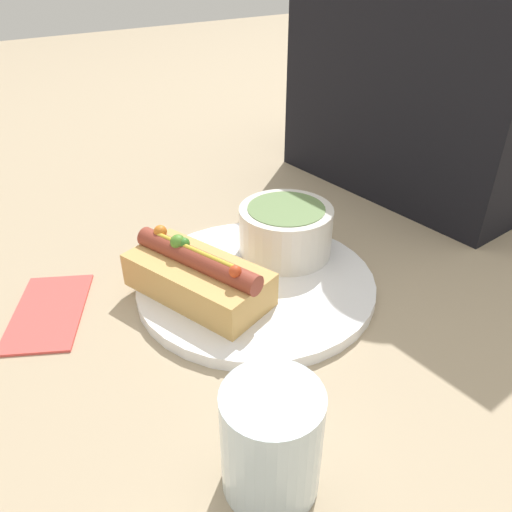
% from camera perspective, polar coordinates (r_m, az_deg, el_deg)
% --- Properties ---
extents(ground_plane, '(4.00, 4.00, 0.00)m').
position_cam_1_polar(ground_plane, '(0.58, 0.00, -3.70)').
color(ground_plane, tan).
extents(dinner_plate, '(0.27, 0.27, 0.01)m').
position_cam_1_polar(dinner_plate, '(0.57, 0.00, -3.15)').
color(dinner_plate, white).
rests_on(dinner_plate, ground_plane).
extents(hot_dog, '(0.17, 0.11, 0.06)m').
position_cam_1_polar(hot_dog, '(0.54, -6.70, -2.24)').
color(hot_dog, tan).
rests_on(hot_dog, dinner_plate).
extents(soup_bowl, '(0.11, 0.11, 0.06)m').
position_cam_1_polar(soup_bowl, '(0.60, 3.40, 3.14)').
color(soup_bowl, silver).
rests_on(soup_bowl, dinner_plate).
extents(spoon, '(0.13, 0.09, 0.01)m').
position_cam_1_polar(spoon, '(0.59, -0.35, -0.55)').
color(spoon, '#B7B7BC').
rests_on(spoon, dinner_plate).
extents(drinking_glass, '(0.07, 0.07, 0.09)m').
position_cam_1_polar(drinking_glass, '(0.37, 1.76, -20.38)').
color(drinking_glass, silver).
rests_on(drinking_glass, ground_plane).
extents(napkin, '(0.15, 0.13, 0.01)m').
position_cam_1_polar(napkin, '(0.58, -22.63, -5.78)').
color(napkin, '#E04C47').
rests_on(napkin, ground_plane).
extents(seated_diner, '(0.39, 0.17, 0.52)m').
position_cam_1_polar(seated_diner, '(0.81, 18.59, 22.06)').
color(seated_diner, black).
rests_on(seated_diner, ground_plane).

